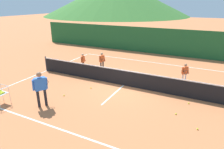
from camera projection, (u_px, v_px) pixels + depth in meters
name	position (u px, v px, depth m)	size (l,w,h in m)	color
ground_plane	(124.00, 85.00, 11.78)	(120.00, 120.00, 0.00)	#C67042
line_baseline_near	(70.00, 133.00, 7.52)	(12.06, 0.08, 0.01)	white
line_baseline_far	(150.00, 62.00, 16.33)	(12.06, 0.08, 0.01)	white
line_sideline_west	(47.00, 70.00, 14.32)	(0.08, 10.51, 0.01)	white
line_service_center	(124.00, 85.00, 11.78)	(0.08, 5.35, 0.01)	white
tennis_net	(124.00, 78.00, 11.61)	(12.20, 0.08, 1.05)	#333338
instructor	(40.00, 86.00, 9.10)	(0.58, 0.84, 1.73)	black
student_0	(83.00, 60.00, 14.24)	(0.28, 0.50, 1.21)	black
student_1	(102.00, 60.00, 14.13)	(0.41, 0.67, 1.31)	black
student_2	(185.00, 72.00, 11.88)	(0.43, 0.68, 1.23)	silver
ball_cart	(0.00, 93.00, 9.46)	(0.58, 0.58, 0.90)	#B7B7BC
tennis_ball_0	(197.00, 129.00, 7.69)	(0.07, 0.07, 0.07)	yellow
tennis_ball_2	(64.00, 95.00, 10.44)	(0.07, 0.07, 0.07)	yellow
tennis_ball_3	(91.00, 88.00, 11.35)	(0.07, 0.07, 0.07)	yellow
tennis_ball_4	(176.00, 114.00, 8.72)	(0.07, 0.07, 0.07)	yellow
tennis_ball_5	(189.00, 103.00, 9.63)	(0.07, 0.07, 0.07)	yellow
windscreen_fence	(160.00, 41.00, 18.45)	(26.54, 0.08, 2.42)	#1E5B2D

